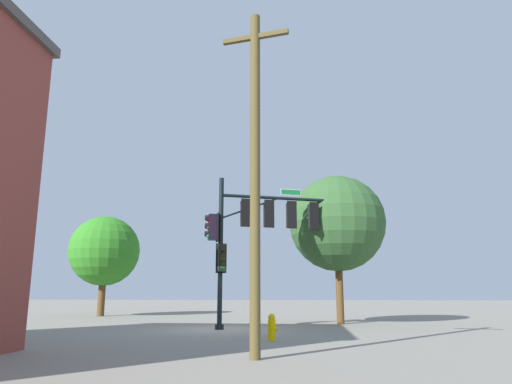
% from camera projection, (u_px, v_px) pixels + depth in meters
% --- Properties ---
extents(ground_plane, '(120.00, 120.00, 0.00)m').
position_uv_depth(ground_plane, '(219.00, 330.00, 18.92)').
color(ground_plane, gray).
extents(signal_pole_assembly, '(6.07, 2.86, 6.31)m').
position_uv_depth(signal_pole_assembly, '(264.00, 226.00, 20.25)').
color(signal_pole_assembly, black).
rests_on(signal_pole_assembly, ground_plane).
extents(utility_pole, '(1.78, 0.51, 8.70)m').
position_uv_depth(utility_pole, '(255.00, 168.00, 11.58)').
color(utility_pole, brown).
rests_on(utility_pole, ground_plane).
extents(fire_hydrant, '(0.33, 0.24, 0.83)m').
position_uv_depth(fire_hydrant, '(272.00, 327.00, 14.77)').
color(fire_hydrant, '#F1C400').
rests_on(fire_hydrant, ground_plane).
extents(tree_near, '(4.68, 4.68, 7.13)m').
position_uv_depth(tree_near, '(337.00, 223.00, 22.95)').
color(tree_near, brown).
rests_on(tree_near, ground_plane).
extents(tree_mid, '(4.36, 4.36, 6.19)m').
position_uv_depth(tree_mid, '(105.00, 251.00, 29.51)').
color(tree_mid, brown).
rests_on(tree_mid, ground_plane).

